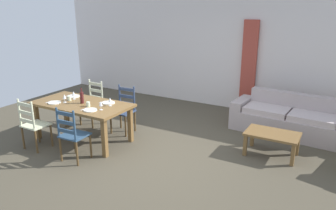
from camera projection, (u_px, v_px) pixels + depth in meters
name	position (u px, v px, depth m)	size (l,w,h in m)	color
ground_plane	(153.00, 154.00, 5.90)	(9.60, 9.60, 0.02)	#494233
wall_far	(222.00, 53.00, 8.22)	(9.60, 0.16, 2.70)	silver
curtain_panel_left	(249.00, 67.00, 7.84)	(0.35, 0.08, 2.20)	#A44032
dining_table	(82.00, 107.00, 6.28)	(1.90, 0.96, 0.75)	brown
dining_chair_near_left	(33.00, 124.00, 5.94)	(0.43, 0.41, 0.96)	beige
dining_chair_near_right	(72.00, 135.00, 5.49)	(0.43, 0.41, 0.96)	navy
dining_chair_far_left	(93.00, 103.00, 7.18)	(0.44, 0.42, 0.96)	beige
dining_chair_far_right	(124.00, 110.00, 6.74)	(0.43, 0.41, 0.96)	navy
dinner_plate_near_left	(54.00, 103.00, 6.25)	(0.24, 0.24, 0.02)	white
fork_near_left	(49.00, 102.00, 6.33)	(0.02, 0.17, 0.01)	silver
dinner_plate_near_right	(90.00, 110.00, 5.83)	(0.24, 0.24, 0.02)	white
fork_near_right	(84.00, 109.00, 5.90)	(0.02, 0.17, 0.01)	silver
dinner_plate_far_left	(74.00, 96.00, 6.67)	(0.24, 0.24, 0.02)	white
fork_far_left	(68.00, 96.00, 6.74)	(0.02, 0.17, 0.01)	silver
dinner_plate_far_right	(108.00, 103.00, 6.25)	(0.24, 0.24, 0.02)	white
fork_far_right	(102.00, 102.00, 6.32)	(0.02, 0.17, 0.01)	silver
wine_bottle	(82.00, 97.00, 6.22)	(0.07, 0.07, 0.32)	#471919
wine_glass_near_left	(64.00, 97.00, 6.26)	(0.06, 0.06, 0.16)	white
wine_glass_near_right	(101.00, 104.00, 5.83)	(0.06, 0.06, 0.16)	white
wine_glass_far_left	(74.00, 94.00, 6.48)	(0.06, 0.06, 0.16)	white
wine_glass_far_right	(110.00, 100.00, 6.06)	(0.06, 0.06, 0.16)	white
coffee_cup_primary	(88.00, 104.00, 6.04)	(0.07, 0.07, 0.09)	beige
coffee_cup_secondary	(69.00, 98.00, 6.40)	(0.07, 0.07, 0.09)	beige
couch	(290.00, 120.00, 6.71)	(2.33, 0.96, 0.80)	#AA9A98
coffee_table	(272.00, 136.00, 5.72)	(0.90, 0.56, 0.42)	brown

